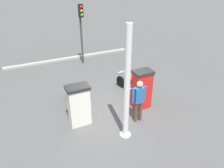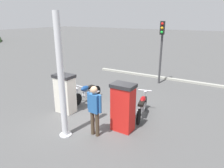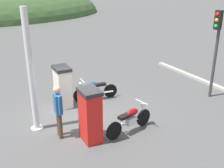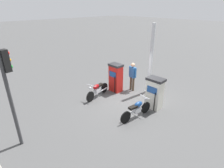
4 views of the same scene
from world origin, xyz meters
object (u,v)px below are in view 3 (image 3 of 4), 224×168
(motorcycle_near_pump, at_px, (130,119))
(canopy_support_pole, at_px, (31,75))
(fuel_pump_near, at_px, (90,115))
(fuel_pump_far, at_px, (63,86))
(roadside_traffic_light, at_px, (217,40))
(motorcycle_far_pump, at_px, (95,90))
(attendant_person, at_px, (58,108))

(motorcycle_near_pump, relative_size, canopy_support_pole, 0.47)
(fuel_pump_near, height_order, canopy_support_pole, canopy_support_pole)
(fuel_pump_near, relative_size, motorcycle_near_pump, 0.91)
(fuel_pump_far, relative_size, roadside_traffic_light, 0.45)
(fuel_pump_far, distance_m, motorcycle_far_pump, 1.37)
(fuel_pump_far, bearing_deg, roadside_traffic_light, -18.84)
(motorcycle_far_pump, bearing_deg, canopy_support_pole, -155.15)
(fuel_pump_far, relative_size, motorcycle_far_pump, 0.85)
(fuel_pump_near, distance_m, fuel_pump_far, 2.72)
(motorcycle_near_pump, xyz_separation_m, motorcycle_far_pump, (-0.01, 2.82, 0.00))
(motorcycle_far_pump, height_order, roadside_traffic_light, roadside_traffic_light)
(fuel_pump_far, height_order, roadside_traffic_light, roadside_traffic_light)
(fuel_pump_near, relative_size, motorcycle_far_pump, 0.90)
(motorcycle_far_pump, height_order, canopy_support_pole, canopy_support_pole)
(motorcycle_near_pump, bearing_deg, canopy_support_pole, 149.36)
(fuel_pump_near, bearing_deg, motorcycle_far_pump, 63.86)
(motorcycle_far_pump, xyz_separation_m, roadside_traffic_light, (4.43, -1.92, 2.00))
(attendant_person, xyz_separation_m, roadside_traffic_light, (6.54, 0.14, 1.45))
(roadside_traffic_light, distance_m, canopy_support_pole, 7.15)
(motorcycle_near_pump, height_order, roadside_traffic_light, roadside_traffic_light)
(fuel_pump_far, height_order, motorcycle_near_pump, fuel_pump_far)
(fuel_pump_near, xyz_separation_m, canopy_support_pole, (-1.35, 1.45, 1.05))
(motorcycle_far_pump, distance_m, canopy_support_pole, 3.28)
(attendant_person, bearing_deg, roadside_traffic_light, 1.23)
(fuel_pump_near, height_order, motorcycle_far_pump, fuel_pump_near)
(attendant_person, bearing_deg, fuel_pump_far, 69.24)
(motorcycle_near_pump, bearing_deg, roadside_traffic_light, 11.47)
(fuel_pump_far, xyz_separation_m, canopy_support_pole, (-1.35, -1.27, 1.09))
(motorcycle_far_pump, bearing_deg, fuel_pump_near, -116.14)
(roadside_traffic_light, bearing_deg, attendant_person, -178.77)
(motorcycle_near_pump, bearing_deg, attendant_person, 160.43)
(attendant_person, xyz_separation_m, canopy_support_pole, (-0.55, 0.83, 0.91))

